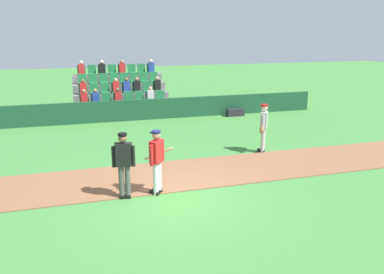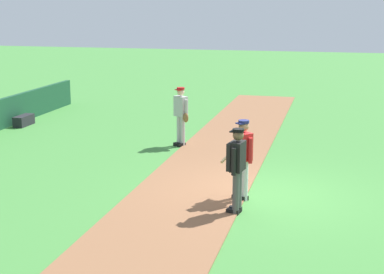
% 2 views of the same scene
% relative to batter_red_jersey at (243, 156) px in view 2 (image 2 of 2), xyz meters
% --- Properties ---
extents(ground_plane, '(80.00, 80.00, 0.00)m').
position_rel_batter_red_jersey_xyz_m(ground_plane, '(0.33, -0.41, -0.97)').
color(ground_plane, '#42843A').
extents(infield_dirt_path, '(28.00, 2.56, 0.03)m').
position_rel_batter_red_jersey_xyz_m(infield_dirt_path, '(0.33, 1.21, -0.95)').
color(infield_dirt_path, brown).
rests_on(infield_dirt_path, ground).
extents(batter_red_jersey, '(0.74, 0.68, 1.76)m').
position_rel_batter_red_jersey_xyz_m(batter_red_jersey, '(0.00, 0.00, 0.00)').
color(batter_red_jersey, silver).
rests_on(batter_red_jersey, ground).
extents(umpire_home_plate, '(0.58, 0.35, 1.76)m').
position_rel_batter_red_jersey_xyz_m(umpire_home_plate, '(-0.86, -0.02, 0.03)').
color(umpire_home_plate, '#4C4C4C').
rests_on(umpire_home_plate, ground).
extents(runner_grey_jersey, '(0.49, 0.57, 1.76)m').
position_rel_batter_red_jersey_xyz_m(runner_grey_jersey, '(4.36, 2.56, -0.01)').
color(runner_grey_jersey, '#B2B2B2').
rests_on(runner_grey_jersey, ground).
extents(equipment_bag, '(0.90, 0.36, 0.36)m').
position_rel_batter_red_jersey_xyz_m(equipment_bag, '(5.85, 8.66, -0.79)').
color(equipment_bag, '#232328').
rests_on(equipment_bag, ground).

